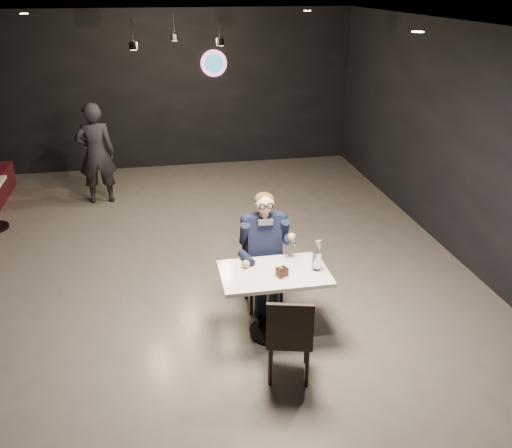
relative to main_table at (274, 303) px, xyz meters
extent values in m
plane|color=#6F685C|center=(-0.68, 1.50, -0.38)|extent=(9.00, 9.00, 0.00)
cube|color=black|center=(-0.68, 3.50, 2.51)|extent=(1.40, 1.20, 0.36)
cube|color=white|center=(0.00, 0.00, 0.00)|extent=(1.10, 0.70, 0.75)
cube|color=black|center=(0.00, 0.55, 0.09)|extent=(0.42, 0.46, 0.92)
cube|color=black|center=(0.00, -0.67, 0.09)|extent=(0.52, 0.55, 0.92)
cube|color=black|center=(0.00, 0.55, 0.34)|extent=(0.60, 0.80, 1.44)
cylinder|color=white|center=(0.06, -0.06, 0.38)|extent=(0.20, 0.20, 0.01)
cube|color=black|center=(0.05, -0.11, 0.42)|extent=(0.13, 0.12, 0.08)
ellipsoid|color=#2C883A|center=(0.04, -0.09, 0.47)|extent=(0.06, 0.04, 0.01)
cylinder|color=silver|center=(0.43, -0.04, 0.48)|extent=(0.09, 0.09, 0.20)
cone|color=tan|center=(0.46, -0.02, 0.62)|extent=(0.08, 0.08, 0.13)
imported|color=black|center=(-2.07, 4.24, 0.47)|extent=(0.64, 0.44, 1.69)
camera|label=1|loc=(-1.08, -4.70, 3.09)|focal=38.00mm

